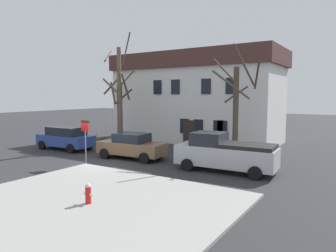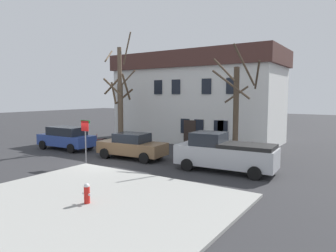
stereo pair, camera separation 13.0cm
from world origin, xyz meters
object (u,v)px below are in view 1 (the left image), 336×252
object	(u,v)px
tree_bare_near	(119,109)
pickup_truck_silver	(225,153)
car_brown_sedan	(132,146)
street_sign_pole	(85,134)
building_main	(196,97)
bicycle_leaning	(99,142)
fire_hydrant	(88,193)
tree_bare_mid	(120,94)
car_blue_wagon	(66,138)
tree_bare_far	(236,105)

from	to	relation	value
tree_bare_near	pickup_truck_silver	world-z (taller)	tree_bare_near
car_brown_sedan	street_sign_pole	size ratio (longest dim) A/B	1.74
building_main	bicycle_leaning	distance (m)	9.55
pickup_truck_silver	fire_hydrant	bearing A→B (deg)	-105.35
car_brown_sedan	pickup_truck_silver	xyz separation A→B (m)	(6.37, 0.11, 0.17)
fire_hydrant	bicycle_leaning	xyz separation A→B (m)	(-9.52, 9.88, -0.14)
building_main	tree_bare_near	world-z (taller)	building_main
tree_bare_mid	car_brown_sedan	bearing A→B (deg)	-40.58
car_brown_sedan	pickup_truck_silver	size ratio (longest dim) A/B	0.85
building_main	tree_bare_mid	bearing A→B (deg)	-122.27
tree_bare_near	fire_hydrant	size ratio (longest dim) A/B	7.83
building_main	pickup_truck_silver	world-z (taller)	building_main
building_main	bicycle_leaning	xyz separation A→B (m)	(-4.90, -7.36, -3.60)
building_main	street_sign_pole	bearing A→B (deg)	-93.09
car_brown_sedan	tree_bare_near	bearing A→B (deg)	139.34
bicycle_leaning	car_blue_wagon	bearing A→B (deg)	-115.93
car_brown_sedan	bicycle_leaning	xyz separation A→B (m)	(-5.28, 2.21, -0.47)
building_main	pickup_truck_silver	size ratio (longest dim) A/B	2.74
tree_bare_far	car_brown_sedan	size ratio (longest dim) A/B	1.57
street_sign_pole	tree_bare_mid	bearing A→B (deg)	115.47
building_main	tree_bare_mid	size ratio (longest dim) A/B	1.65
fire_hydrant	car_brown_sedan	bearing A→B (deg)	118.95
tree_bare_far	fire_hydrant	xyz separation A→B (m)	(-1.29, -11.66, -2.96)
tree_bare_far	pickup_truck_silver	distance (m)	4.68
building_main	tree_bare_mid	world-z (taller)	tree_bare_mid
street_sign_pole	bicycle_leaning	bearing A→B (deg)	129.23
car_brown_sedan	street_sign_pole	bearing A→B (deg)	-109.64
car_blue_wagon	pickup_truck_silver	bearing A→B (deg)	0.91
pickup_truck_silver	bicycle_leaning	bearing A→B (deg)	169.80
car_brown_sedan	car_blue_wagon	bearing A→B (deg)	-179.21
car_blue_wagon	car_brown_sedan	bearing A→B (deg)	0.79
fire_hydrant	building_main	bearing A→B (deg)	105.00
building_main	car_blue_wagon	bearing A→B (deg)	-121.94
building_main	bicycle_leaning	size ratio (longest dim) A/B	9.03
car_blue_wagon	street_sign_pole	bearing A→B (deg)	-28.27
pickup_truck_silver	street_sign_pole	world-z (taller)	street_sign_pole
tree_bare_near	tree_bare_mid	bearing A→B (deg)	-41.83
tree_bare_near	street_sign_pole	xyz separation A→B (m)	(3.38, -6.77, -1.08)
building_main	tree_bare_far	size ratio (longest dim) A/B	2.06
car_blue_wagon	street_sign_pole	size ratio (longest dim) A/B	1.74
tree_bare_mid	car_brown_sedan	size ratio (longest dim) A/B	1.97
tree_bare_far	fire_hydrant	world-z (taller)	tree_bare_far
tree_bare_far	car_brown_sedan	distance (m)	7.31
street_sign_pole	building_main	bearing A→B (deg)	86.91
car_blue_wagon	fire_hydrant	world-z (taller)	car_blue_wagon
tree_bare_mid	car_blue_wagon	size ratio (longest dim) A/B	1.97
car_blue_wagon	fire_hydrant	distance (m)	13.07
building_main	street_sign_pole	xyz separation A→B (m)	(-0.68, -12.53, -2.10)
fire_hydrant	street_sign_pole	world-z (taller)	street_sign_pole
fire_hydrant	street_sign_pole	distance (m)	7.21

